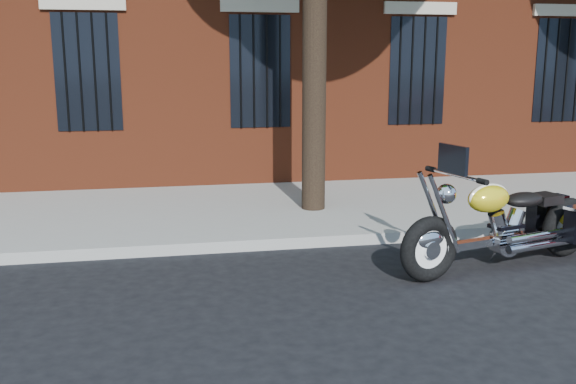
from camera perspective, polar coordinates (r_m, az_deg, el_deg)
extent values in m
plane|color=black|center=(7.24, 3.56, -7.98)|extent=(120.00, 120.00, 0.00)
cube|color=gray|center=(8.49, 1.26, -4.41)|extent=(40.00, 0.16, 0.15)
cube|color=gray|center=(10.28, -0.92, -1.52)|extent=(40.00, 3.60, 0.15)
cube|color=black|center=(11.83, -2.52, 10.62)|extent=(1.10, 0.14, 2.00)
cube|color=#B2A893|center=(11.83, -2.55, 16.20)|extent=(1.40, 0.20, 0.22)
cylinder|color=black|center=(11.75, -2.47, 10.61)|extent=(0.04, 0.04, 2.00)
cylinder|color=black|center=(9.74, 2.37, 12.12)|extent=(0.36, 0.36, 5.00)
torus|color=black|center=(7.28, 12.43, -4.97)|extent=(0.77, 0.36, 0.75)
torus|color=black|center=(8.73, 23.49, -2.88)|extent=(0.77, 0.36, 0.75)
cylinder|color=white|center=(7.28, 12.43, -4.97)|extent=(0.56, 0.21, 0.56)
cylinder|color=white|center=(8.73, 23.49, -2.88)|extent=(0.56, 0.21, 0.56)
ellipsoid|color=white|center=(7.25, 12.47, -4.12)|extent=(0.42, 0.24, 0.22)
ellipsoid|color=yellow|center=(8.70, 23.56, -2.02)|extent=(0.42, 0.26, 0.22)
cube|color=white|center=(7.97, 18.46, -4.00)|extent=(1.65, 0.55, 0.09)
cylinder|color=white|center=(8.02, 18.74, -4.10)|extent=(0.40, 0.29, 0.36)
cylinder|color=white|center=(8.28, 22.49, -3.80)|extent=(1.38, 0.47, 0.10)
ellipsoid|color=yellow|center=(7.68, 17.39, -0.55)|extent=(0.62, 0.45, 0.32)
ellipsoid|color=black|center=(8.09, 20.26, -0.63)|extent=(0.61, 0.45, 0.17)
cube|color=black|center=(8.86, 21.99, -1.73)|extent=(0.57, 0.31, 0.43)
cylinder|color=white|center=(7.29, 14.65, 1.47)|extent=(0.27, 0.85, 0.04)
sphere|color=white|center=(7.26, 13.89, -0.16)|extent=(0.28, 0.28, 0.22)
cube|color=black|center=(7.23, 14.45, 2.84)|extent=(0.16, 0.44, 0.31)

